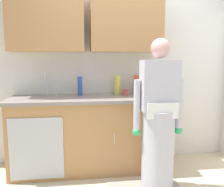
% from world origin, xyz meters
% --- Properties ---
extents(kitchen_wall_with_uppers, '(4.80, 0.44, 2.70)m').
position_xyz_m(kitchen_wall_with_uppers, '(-0.14, 0.99, 1.48)').
color(kitchen_wall_with_uppers, silver).
rests_on(kitchen_wall_with_uppers, ground).
extents(counter_cabinet, '(1.90, 0.62, 0.90)m').
position_xyz_m(counter_cabinet, '(-0.55, 0.70, 0.45)').
color(counter_cabinet, '#B27F4C').
rests_on(counter_cabinet, ground).
extents(countertop, '(1.96, 0.66, 0.04)m').
position_xyz_m(countertop, '(-0.55, 0.70, 0.92)').
color(countertop, gray).
rests_on(countertop, counter_cabinet).
extents(sink, '(0.50, 0.36, 0.35)m').
position_xyz_m(sink, '(-1.04, 0.71, 0.93)').
color(sink, '#B7BABF').
rests_on(sink, counter_cabinet).
extents(person_at_sink, '(0.55, 0.34, 1.62)m').
position_xyz_m(person_at_sink, '(0.17, 0.10, 0.69)').
color(person_at_sink, white).
rests_on(person_at_sink, ground).
extents(bottle_soap, '(0.06, 0.06, 0.25)m').
position_xyz_m(bottle_soap, '(-0.65, 0.85, 1.06)').
color(bottle_soap, '#334CB2').
rests_on(bottle_soap, countertop).
extents(bottle_dish_liquid, '(0.08, 0.08, 0.25)m').
position_xyz_m(bottle_dish_liquid, '(-0.15, 0.89, 1.07)').
color(bottle_dish_liquid, '#D8D14C').
rests_on(bottle_dish_liquid, countertop).
extents(bottle_water_short, '(0.08, 0.08, 0.26)m').
position_xyz_m(bottle_water_short, '(0.11, 0.90, 1.07)').
color(bottle_water_short, '#E05933').
rests_on(bottle_water_short, countertop).
extents(bottle_cleaner_spray, '(0.06, 0.06, 0.17)m').
position_xyz_m(bottle_cleaner_spray, '(0.21, 0.93, 1.03)').
color(bottle_cleaner_spray, '#2D8C4C').
rests_on(bottle_cleaner_spray, countertop).
extents(cup_by_sink, '(0.08, 0.08, 0.08)m').
position_xyz_m(cup_by_sink, '(-0.07, 0.79, 0.98)').
color(cup_by_sink, '#B24C47').
rests_on(cup_by_sink, countertop).
extents(knife_on_counter, '(0.24, 0.08, 0.01)m').
position_xyz_m(knife_on_counter, '(-0.35, 0.88, 0.94)').
color(knife_on_counter, silver).
rests_on(knife_on_counter, countertop).
extents(sponge, '(0.11, 0.07, 0.03)m').
position_xyz_m(sponge, '(0.32, 0.67, 0.96)').
color(sponge, '#4CBF4C').
rests_on(sponge, countertop).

